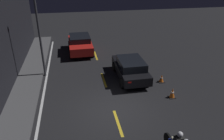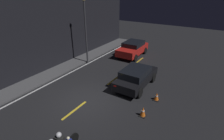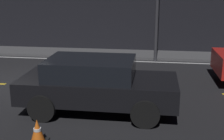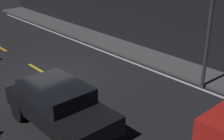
{
  "view_description": "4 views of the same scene",
  "coord_description": "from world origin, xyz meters",
  "views": [
    {
      "loc": [
        -9.26,
        1.87,
        6.88
      ],
      "look_at": [
        2.88,
        -0.44,
        1.0
      ],
      "focal_mm": 35.0,
      "sensor_mm": 36.0,
      "label": 1
    },
    {
      "loc": [
        -6.78,
        -6.23,
        6.43
      ],
      "look_at": [
        2.77,
        -0.2,
        1.15
      ],
      "focal_mm": 28.0,
      "sensor_mm": 36.0,
      "label": 2
    },
    {
      "loc": [
        4.91,
        -9.34,
        3.23
      ],
      "look_at": [
        3.65,
        -0.37,
        0.73
      ],
      "focal_mm": 50.0,
      "sensor_mm": 36.0,
      "label": 3
    },
    {
      "loc": [
        10.86,
        -6.25,
        5.54
      ],
      "look_at": [
        3.35,
        0.5,
        1.25
      ],
      "focal_mm": 50.0,
      "sensor_mm": 36.0,
      "label": 4
    }
  ],
  "objects": [
    {
      "name": "ground_plane",
      "position": [
        0.0,
        0.0,
        0.0
      ],
      "size": [
        56.0,
        56.0,
        0.0
      ],
      "primitive_type": "plane",
      "color": "black"
    },
    {
      "name": "raised_curb",
      "position": [
        0.0,
        4.88,
        0.06
      ],
      "size": [
        28.0,
        1.67,
        0.12
      ],
      "color": "#4C4C4F",
      "rests_on": "ground"
    },
    {
      "name": "lane_dash_d",
      "position": [
        3.5,
        0.0,
        0.0
      ],
      "size": [
        2.0,
        0.14,
        0.01
      ],
      "color": "gold",
      "rests_on": "ground"
    },
    {
      "name": "lane_solid_kerb",
      "position": [
        0.0,
        3.8,
        0.0
      ],
      "size": [
        25.2,
        0.14,
        0.01
      ],
      "color": "silver",
      "rests_on": "ground"
    },
    {
      "name": "van_black",
      "position": [
        3.44,
        -1.79,
        0.76
      ],
      "size": [
        4.02,
        1.88,
        1.41
      ],
      "rotation": [
        0.0,
        0.0,
        0.0
      ],
      "color": "black",
      "rests_on": "ground"
    },
    {
      "name": "traffic_cone_mid",
      "position": [
        2.54,
        -3.67,
        0.25
      ],
      "size": [
        0.39,
        0.39,
        0.53
      ],
      "color": "black",
      "rests_on": "ground"
    }
  ]
}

